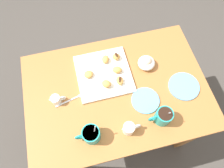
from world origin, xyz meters
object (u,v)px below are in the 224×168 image
at_px(cream_pitcher_white, 129,128).
at_px(beignet_0, 105,59).
at_px(saucer_sky_right, 145,100).
at_px(beignet_2, 107,84).
at_px(saucer_sky_left, 184,86).
at_px(coffee_mug_teal_left, 163,116).
at_px(chocolate_sauce_pitcher, 56,100).
at_px(pastry_plate_square, 104,74).
at_px(dining_table, 116,98).
at_px(ice_cream_bowl, 146,63).
at_px(beignet_3, 89,74).
at_px(coffee_mug_teal_right, 91,134).
at_px(beignet_5, 120,81).
at_px(beignet_1, 116,57).
at_px(beignet_4, 117,70).

relative_size(cream_pitcher_white, beignet_0, 1.91).
relative_size(saucer_sky_right, beignet_2, 2.88).
distance_m(saucer_sky_left, beignet_0, 0.49).
height_order(coffee_mug_teal_left, chocolate_sauce_pitcher, coffee_mug_teal_left).
distance_m(pastry_plate_square, beignet_0, 0.09).
height_order(dining_table, ice_cream_bowl, ice_cream_bowl).
height_order(saucer_sky_left, beignet_0, beignet_0).
distance_m(coffee_mug_teal_left, beignet_3, 0.48).
distance_m(coffee_mug_teal_right, beignet_5, 0.34).
bearing_deg(coffee_mug_teal_right, beignet_0, -112.43).
height_order(ice_cream_bowl, beignet_0, ice_cream_bowl).
height_order(chocolate_sauce_pitcher, beignet_1, chocolate_sauce_pitcher).
distance_m(chocolate_sauce_pitcher, beignet_0, 0.37).
xyz_separation_m(ice_cream_bowl, saucer_sky_right, (0.07, 0.22, -0.03)).
bearing_deg(beignet_2, chocolate_sauce_pitcher, 4.51).
bearing_deg(chocolate_sauce_pitcher, beignet_2, -175.49).
xyz_separation_m(ice_cream_bowl, beignet_3, (0.35, -0.01, -0.00)).
bearing_deg(saucer_sky_right, pastry_plate_square, -49.19).
relative_size(chocolate_sauce_pitcher, beignet_0, 1.68).
bearing_deg(chocolate_sauce_pitcher, saucer_sky_left, 173.28).
bearing_deg(coffee_mug_teal_left, dining_table, -49.61).
xyz_separation_m(coffee_mug_teal_left, saucer_sky_left, (-0.19, -0.15, -0.05)).
relative_size(coffee_mug_teal_right, beignet_0, 2.50).
relative_size(coffee_mug_teal_right, beignet_2, 2.51).
bearing_deg(pastry_plate_square, saucer_sky_left, 156.31).
bearing_deg(chocolate_sauce_pitcher, beignet_1, -154.49).
distance_m(coffee_mug_teal_right, chocolate_sauce_pitcher, 0.28).
bearing_deg(beignet_3, saucer_sky_right, 140.93).
relative_size(ice_cream_bowl, saucer_sky_left, 0.58).
xyz_separation_m(dining_table, chocolate_sauce_pitcher, (0.34, -0.01, 0.17)).
bearing_deg(chocolate_sauce_pitcher, pastry_plate_square, -160.25).
xyz_separation_m(cream_pitcher_white, saucer_sky_left, (-0.38, -0.17, -0.03)).
bearing_deg(dining_table, cream_pitcher_white, 90.63).
height_order(coffee_mug_teal_left, beignet_1, coffee_mug_teal_left).
xyz_separation_m(coffee_mug_teal_right, beignet_5, (-0.22, -0.26, -0.02)).
distance_m(beignet_0, beignet_2, 0.16).
relative_size(chocolate_sauce_pitcher, beignet_4, 1.67).
bearing_deg(saucer_sky_right, coffee_mug_teal_right, 19.94).
relative_size(coffee_mug_teal_right, beignet_5, 2.48).
relative_size(ice_cream_bowl, beignet_5, 1.86).
distance_m(dining_table, saucer_sky_right, 0.22).
distance_m(beignet_4, beignet_5, 0.07).
bearing_deg(beignet_3, cream_pitcher_white, 111.35).
xyz_separation_m(ice_cream_bowl, beignet_2, (0.26, 0.08, 0.00)).
relative_size(saucer_sky_right, beignet_4, 2.85).
relative_size(saucer_sky_right, beignet_5, 2.85).
distance_m(pastry_plate_square, chocolate_sauce_pitcher, 0.31).
bearing_deg(pastry_plate_square, beignet_3, -3.68).
bearing_deg(beignet_1, beignet_5, 82.74).
distance_m(pastry_plate_square, cream_pitcher_white, 0.36).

